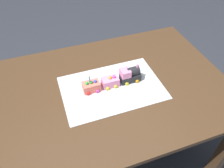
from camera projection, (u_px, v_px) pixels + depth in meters
ground_plane at (114, 148)px, 1.88m from camera, size 8.00×8.00×0.00m
dining_table at (114, 98)px, 1.44m from camera, size 1.40×1.00×0.74m
cake_board at (112, 88)px, 1.35m from camera, size 0.60×0.40×0.00m
cake_locomotive at (130, 75)px, 1.36m from camera, size 0.14×0.08×0.12m
cake_car_tanker_bubblegum at (110, 82)px, 1.34m from camera, size 0.10×0.08×0.07m
cake_car_hopper_coral at (91, 86)px, 1.32m from camera, size 0.10×0.08×0.07m
birthday_candle at (89, 79)px, 1.27m from camera, size 0.01×0.01×0.05m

